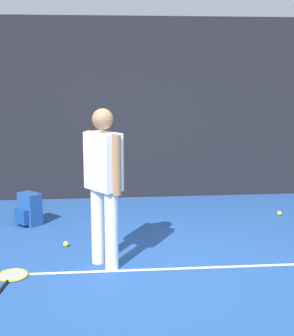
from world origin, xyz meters
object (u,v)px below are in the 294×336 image
backpack (29,210)px  tennis_ball_by_fence (279,213)px  tennis_racket (12,276)px  tennis_ball_far_left (66,244)px  tennis_player (104,178)px

backpack → tennis_ball_by_fence: backpack is taller
tennis_racket → tennis_ball_far_left: tennis_ball_far_left is taller
tennis_ball_by_fence → tennis_ball_far_left: same height
tennis_player → backpack: tennis_player is taller
backpack → tennis_ball_far_left: size_ratio=6.67×
tennis_racket → backpack: bearing=10.9°
tennis_ball_by_fence → tennis_ball_far_left: 3.18m
tennis_racket → tennis_ball_by_fence: bearing=-52.6°
tennis_racket → tennis_ball_far_left: bearing=-20.9°
backpack → tennis_ball_far_left: bearing=-12.6°
tennis_racket → tennis_ball_far_left: size_ratio=9.58×
tennis_racket → tennis_ball_by_fence: 3.98m
backpack → tennis_ball_far_left: (0.55, -0.92, -0.18)m
tennis_player → tennis_ball_far_left: 1.22m
tennis_racket → tennis_player: bearing=-67.3°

